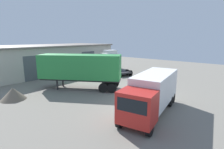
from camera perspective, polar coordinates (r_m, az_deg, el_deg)
ground_plane at (r=21.41m, az=7.86°, el=-4.77°), size 60.00×60.00×0.00m
warehouse_building at (r=34.54m, az=-19.81°, el=5.04°), size 24.60×10.25×4.84m
tractor_unit_white at (r=31.76m, az=-0.36°, el=4.14°), size 4.64×7.10×3.95m
container_trailer_green at (r=21.18m, az=-10.24°, el=2.26°), size 7.11×9.58×4.16m
box_truck_red at (r=14.57m, az=12.89°, el=-5.42°), size 8.12×3.58×3.19m
gravel_pile at (r=20.17m, az=-29.59°, el=-5.46°), size 2.44×2.44×1.22m
oil_drum at (r=28.27m, az=12.51°, el=0.02°), size 0.58×0.58×0.88m
traffic_cone at (r=24.90m, az=14.92°, el=-2.11°), size 0.40×0.40×0.55m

